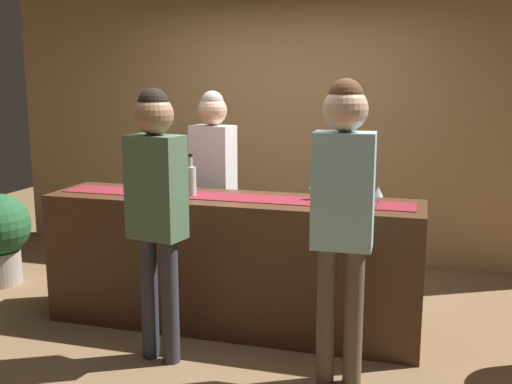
{
  "coord_description": "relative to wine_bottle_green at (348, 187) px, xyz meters",
  "views": [
    {
      "loc": [
        1.29,
        -3.88,
        1.77
      ],
      "look_at": [
        0.18,
        0.0,
        1.0
      ],
      "focal_mm": 41.57,
      "sensor_mm": 36.0,
      "label": 1
    }
  ],
  "objects": [
    {
      "name": "wine_bottle_clear",
      "position": [
        -1.11,
        -0.04,
        0.0
      ],
      "size": [
        0.07,
        0.07,
        0.3
      ],
      "color": "#B2C6C1",
      "rests_on": "bar_counter"
    },
    {
      "name": "wine_bottle_green",
      "position": [
        0.0,
        0.0,
        0.0
      ],
      "size": [
        0.07,
        0.07,
        0.3
      ],
      "color": "#194723",
      "rests_on": "bar_counter"
    },
    {
      "name": "wine_glass_far_end",
      "position": [
        0.2,
        -0.09,
        -0.01
      ],
      "size": [
        0.07,
        0.07,
        0.14
      ],
      "color": "silver",
      "rests_on": "bar_counter"
    },
    {
      "name": "bar_counter",
      "position": [
        -0.82,
        -0.01,
        -0.59
      ],
      "size": [
        2.67,
        0.6,
        0.95
      ],
      "primitive_type": "cube",
      "color": "#472B19",
      "rests_on": "ground"
    },
    {
      "name": "customer_sipping",
      "position": [
        0.05,
        -0.64,
        0.05
      ],
      "size": [
        0.35,
        0.25,
        1.78
      ],
      "rotation": [
        0.0,
        0.0,
        0.03
      ],
      "color": "brown",
      "rests_on": "ground"
    },
    {
      "name": "bartender",
      "position": [
        -1.16,
        0.57,
        -0.02
      ],
      "size": [
        0.37,
        0.26,
        1.69
      ],
      "rotation": [
        0.0,
        0.0,
        2.97
      ],
      "color": "#26262B",
      "rests_on": "ground"
    },
    {
      "name": "counter_runner_cloth",
      "position": [
        -0.82,
        -0.01,
        -0.11
      ],
      "size": [
        2.54,
        0.28,
        0.01
      ],
      "primitive_type": "cube",
      "color": "maroon",
      "rests_on": "bar_counter"
    },
    {
      "name": "wine_glass_mid_counter",
      "position": [
        -1.39,
        0.06,
        -0.01
      ],
      "size": [
        0.07,
        0.07,
        0.14
      ],
      "color": "silver",
      "rests_on": "bar_counter"
    },
    {
      "name": "back_wall",
      "position": [
        -0.82,
        1.89,
        0.38
      ],
      "size": [
        6.0,
        0.12,
        2.9
      ],
      "primitive_type": "cube",
      "color": "tan",
      "rests_on": "ground"
    },
    {
      "name": "customer_browsing",
      "position": [
        -1.09,
        -0.64,
        0.0
      ],
      "size": [
        0.37,
        0.26,
        1.73
      ],
      "rotation": [
        0.0,
        0.0,
        -0.2
      ],
      "color": "#33333D",
      "rests_on": "ground"
    },
    {
      "name": "wine_glass_near_customer",
      "position": [
        -0.25,
        0.06,
        -0.01
      ],
      "size": [
        0.07,
        0.07,
        0.14
      ],
      "color": "silver",
      "rests_on": "bar_counter"
    },
    {
      "name": "ground_plane",
      "position": [
        -0.82,
        -0.01,
        -1.07
      ],
      "size": [
        10.0,
        10.0,
        0.0
      ],
      "primitive_type": "plane",
      "color": "brown"
    }
  ]
}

